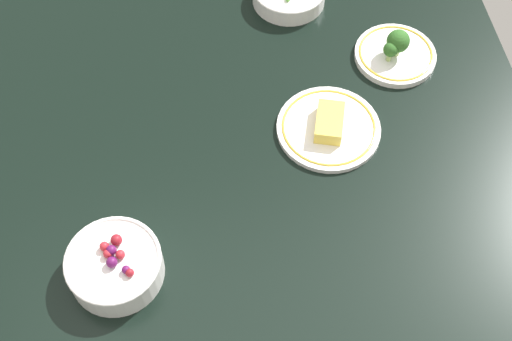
{
  "coord_description": "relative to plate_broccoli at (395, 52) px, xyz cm",
  "views": [
    {
      "loc": [
        67.53,
        -8.78,
        113.2
      ],
      "look_at": [
        0.0,
        0.0,
        6.0
      ],
      "focal_mm": 47.02,
      "sensor_mm": 36.0,
      "label": 1
    }
  ],
  "objects": [
    {
      "name": "bowl_berries",
      "position": [
        42.84,
        -60.23,
        1.37
      ],
      "size": [
        16.69,
        16.69,
        7.48
      ],
      "color": "white",
      "rests_on": "dining_table"
    },
    {
      "name": "plate_broccoli",
      "position": [
        0.0,
        0.0,
        0.0
      ],
      "size": [
        17.49,
        17.49,
        7.76
      ],
      "color": "white",
      "rests_on": "dining_table"
    },
    {
      "name": "plate_cheese",
      "position": [
        17.11,
        -17.73,
        -0.73
      ],
      "size": [
        20.86,
        20.86,
        4.22
      ],
      "color": "white",
      "rests_on": "dining_table"
    },
    {
      "name": "dining_table",
      "position": [
        26.03,
        -33.53,
        -3.79
      ],
      "size": [
        124.7,
        115.81,
        4.0
      ],
      "primitive_type": "cube",
      "color": "black",
      "rests_on": "ground"
    }
  ]
}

